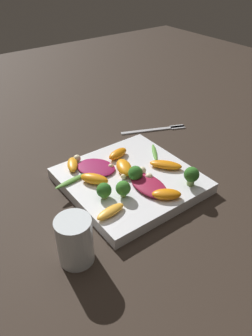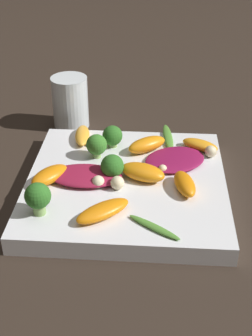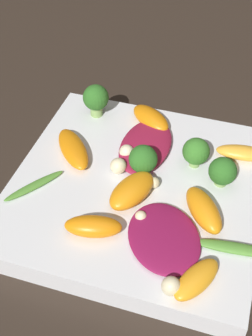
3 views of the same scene
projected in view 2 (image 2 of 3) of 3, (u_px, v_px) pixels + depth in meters
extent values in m
plane|color=#2D231C|center=(126.00, 193.00, 0.66)|extent=(2.40, 2.40, 0.00)
cube|color=white|center=(126.00, 186.00, 0.66)|extent=(0.28, 0.28, 0.03)
cylinder|color=white|center=(70.00, 102.00, 0.82)|extent=(0.06, 0.06, 0.09)
ellipsoid|color=maroon|center=(85.00, 176.00, 0.64)|extent=(0.06, 0.10, 0.01)
ellipsoid|color=maroon|center=(175.00, 159.00, 0.68)|extent=(0.11, 0.11, 0.01)
ellipsoid|color=orange|center=(103.00, 211.00, 0.58)|extent=(0.07, 0.08, 0.02)
ellipsoid|color=orange|center=(147.00, 145.00, 0.71)|extent=(0.06, 0.07, 0.02)
ellipsoid|color=#FCAD33|center=(82.00, 135.00, 0.74)|extent=(0.07, 0.03, 0.01)
ellipsoid|color=orange|center=(185.00, 184.00, 0.62)|extent=(0.06, 0.04, 0.02)
ellipsoid|color=orange|center=(50.00, 175.00, 0.64)|extent=(0.07, 0.06, 0.02)
ellipsoid|color=orange|center=(200.00, 145.00, 0.71)|extent=(0.05, 0.06, 0.02)
ellipsoid|color=orange|center=(143.00, 171.00, 0.65)|extent=(0.05, 0.07, 0.02)
cylinder|color=#84AD5B|center=(39.00, 207.00, 0.58)|extent=(0.02, 0.02, 0.02)
sphere|color=#2D6B23|center=(38.00, 196.00, 0.57)|extent=(0.03, 0.03, 0.03)
cylinder|color=#84AD5B|center=(113.00, 174.00, 0.65)|extent=(0.01, 0.01, 0.01)
sphere|color=#2D6B23|center=(112.00, 165.00, 0.64)|extent=(0.03, 0.03, 0.03)
cylinder|color=#84AD5B|center=(97.00, 153.00, 0.69)|extent=(0.01, 0.01, 0.01)
sphere|color=#387A28|center=(97.00, 145.00, 0.69)|extent=(0.03, 0.03, 0.03)
cylinder|color=#84AD5B|center=(113.00, 143.00, 0.72)|extent=(0.01, 0.01, 0.01)
sphere|color=#2D6B23|center=(112.00, 136.00, 0.72)|extent=(0.03, 0.03, 0.03)
ellipsoid|color=#518E33|center=(168.00, 137.00, 0.74)|extent=(0.09, 0.02, 0.01)
ellipsoid|color=#518E33|center=(154.00, 227.00, 0.56)|extent=(0.05, 0.07, 0.01)
sphere|color=beige|center=(98.00, 182.00, 0.63)|extent=(0.02, 0.02, 0.02)
sphere|color=beige|center=(130.00, 167.00, 0.66)|extent=(0.01, 0.01, 0.01)
sphere|color=beige|center=(117.00, 183.00, 0.62)|extent=(0.02, 0.02, 0.02)
sphere|color=beige|center=(211.00, 151.00, 0.69)|extent=(0.02, 0.02, 0.02)
sphere|color=beige|center=(163.00, 169.00, 0.66)|extent=(0.01, 0.01, 0.01)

